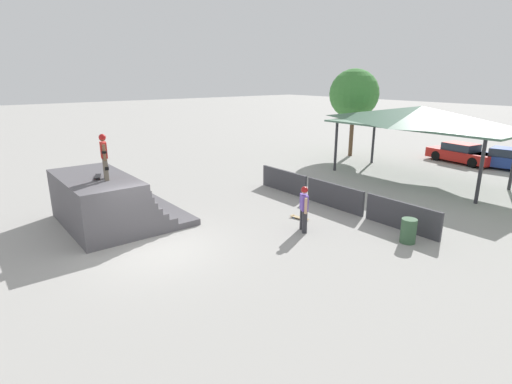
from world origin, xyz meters
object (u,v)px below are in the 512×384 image
at_px(parked_car_blue, 511,160).
at_px(trash_bin, 408,231).
at_px(skater_on_deck, 104,154).
at_px(bystander_walking, 304,205).
at_px(tree_far_back, 354,94).
at_px(skateboard_on_deck, 98,177).
at_px(skateboard_on_ground, 299,217).
at_px(parked_car_red, 461,154).

bearing_deg(parked_car_blue, trash_bin, -90.89).
relative_size(skater_on_deck, bystander_walking, 0.96).
distance_m(skater_on_deck, trash_bin, 10.87).
relative_size(bystander_walking, parked_car_blue, 0.36).
bearing_deg(bystander_walking, parked_car_blue, -60.79).
xyz_separation_m(skater_on_deck, tree_far_back, (-3.73, 18.28, 1.42)).
xyz_separation_m(skater_on_deck, skateboard_on_deck, (-0.37, -0.20, -0.88)).
height_order(skater_on_deck, skateboard_on_ground, skater_on_deck).
bearing_deg(parked_car_blue, bystander_walking, -101.90).
xyz_separation_m(bystander_walking, tree_far_back, (-8.23, 12.80, 3.28)).
relative_size(skateboard_on_deck, bystander_walking, 0.48).
relative_size(skater_on_deck, trash_bin, 1.91).
distance_m(skater_on_deck, parked_car_blue, 23.13).
bearing_deg(parked_car_blue, skateboard_on_deck, -113.46).
xyz_separation_m(tree_far_back, parked_car_red, (6.00, 3.80, -3.68)).
xyz_separation_m(skateboard_on_deck, parked_car_blue, (5.47, 22.65, -1.38)).
bearing_deg(trash_bin, skateboard_on_ground, -162.17).
bearing_deg(tree_far_back, skateboard_on_ground, -59.05).
height_order(trash_bin, parked_car_red, parked_car_red).
xyz_separation_m(skater_on_deck, trash_bin, (7.45, 7.54, -2.43)).
relative_size(bystander_walking, skateboard_on_ground, 2.09).
xyz_separation_m(skateboard_on_deck, skateboard_on_ground, (3.85, 6.46, -1.92)).
distance_m(skateboard_on_ground, parked_car_red, 15.87).
bearing_deg(bystander_walking, skateboard_on_ground, -6.25).
height_order(skateboard_on_deck, bystander_walking, skateboard_on_deck).
bearing_deg(trash_bin, skateboard_on_deck, -135.34).
bearing_deg(skateboard_on_deck, bystander_walking, 70.69).
height_order(skater_on_deck, tree_far_back, tree_far_back).
bearing_deg(bystander_walking, skateboard_on_deck, 80.56).
relative_size(skater_on_deck, skateboard_on_ground, 2.00).
height_order(skater_on_deck, skateboard_on_deck, skater_on_deck).
distance_m(bystander_walking, trash_bin, 3.65).
bearing_deg(parked_car_red, skateboard_on_ground, -77.24).
xyz_separation_m(bystander_walking, skateboard_on_ground, (-1.02, 0.78, -0.94)).
height_order(skater_on_deck, parked_car_red, skater_on_deck).
bearing_deg(trash_bin, bystander_walking, -145.09).
xyz_separation_m(skateboard_on_deck, trash_bin, (7.83, 7.74, -1.56)).
xyz_separation_m(tree_far_back, parked_car_blue, (8.82, 4.18, -3.67)).
relative_size(tree_far_back, parked_car_red, 1.34).
relative_size(skateboard_on_ground, tree_far_back, 0.14).
bearing_deg(skater_on_deck, trash_bin, 59.52).
bearing_deg(skateboard_on_deck, trash_bin, 66.00).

